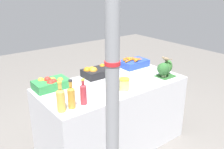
% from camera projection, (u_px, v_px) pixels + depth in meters
% --- Properties ---
extents(ground_plane, '(10.00, 10.00, 0.00)m').
position_uv_depth(ground_plane, '(112.00, 143.00, 3.12)').
color(ground_plane, slate).
extents(market_table, '(1.67, 0.83, 0.82)m').
position_uv_depth(market_table, '(112.00, 114.00, 2.98)').
color(market_table, silver).
rests_on(market_table, ground_plane).
extents(support_pole, '(0.12, 0.12, 2.65)m').
position_uv_depth(support_pole, '(112.00, 66.00, 1.80)').
color(support_pole, gray).
rests_on(support_pole, ground_plane).
extents(apple_crate, '(0.37, 0.23, 0.13)m').
position_uv_depth(apple_crate, '(51.00, 84.00, 2.67)').
color(apple_crate, '#2D8442').
rests_on(apple_crate, market_table).
extents(orange_crate, '(0.37, 0.23, 0.13)m').
position_uv_depth(orange_crate, '(96.00, 72.00, 3.02)').
color(orange_crate, black).
rests_on(orange_crate, market_table).
extents(carrot_crate, '(0.37, 0.24, 0.13)m').
position_uv_depth(carrot_crate, '(134.00, 63.00, 3.36)').
color(carrot_crate, '#2847B7').
rests_on(carrot_crate, market_table).
extents(broccoli_pile, '(0.25, 0.18, 0.19)m').
position_uv_depth(broccoli_pile, '(165.00, 69.00, 2.99)').
color(broccoli_pile, '#2D602D').
rests_on(broccoli_pile, market_table).
extents(juice_bottle_golden, '(0.08, 0.08, 0.28)m').
position_uv_depth(juice_bottle_golden, '(61.00, 99.00, 2.17)').
color(juice_bottle_golden, gold).
rests_on(juice_bottle_golden, market_table).
extents(juice_bottle_amber, '(0.07, 0.07, 0.28)m').
position_uv_depth(juice_bottle_amber, '(71.00, 96.00, 2.24)').
color(juice_bottle_amber, gold).
rests_on(juice_bottle_amber, market_table).
extents(juice_bottle_ruby, '(0.06, 0.06, 0.25)m').
position_uv_depth(juice_bottle_ruby, '(83.00, 93.00, 2.31)').
color(juice_bottle_ruby, '#B2333D').
rests_on(juice_bottle_ruby, market_table).
extents(pickle_jar, '(0.12, 0.12, 0.13)m').
position_uv_depth(pickle_jar, '(124.00, 84.00, 2.64)').
color(pickle_jar, '#D1CC75').
rests_on(pickle_jar, market_table).
extents(sparrow_bird, '(0.06, 0.13, 0.05)m').
position_uv_depth(sparrow_bird, '(166.00, 59.00, 2.98)').
color(sparrow_bird, '#4C3D2D').
rests_on(sparrow_bird, broccoli_pile).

